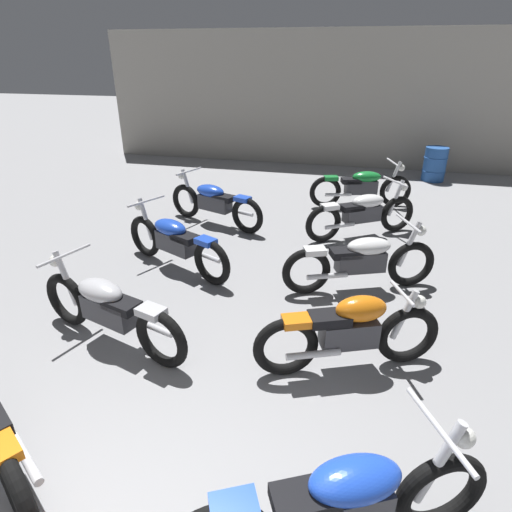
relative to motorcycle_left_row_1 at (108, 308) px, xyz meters
name	(u,v)px	position (x,y,z in m)	size (l,w,h in m)	color
back_wall	(322,100)	(1.31, 9.25, 1.35)	(12.68, 0.24, 3.60)	#9E998E
motorcycle_left_row_1	(108,308)	(0.00, 0.00, 0.00)	(2.10, 0.89, 0.97)	black
motorcycle_left_row_2	(175,241)	(-0.04, 1.90, 0.00)	(2.01, 1.09, 0.97)	black
motorcycle_left_row_3	(214,202)	(-0.07, 3.80, 0.00)	(2.07, 0.97, 0.97)	black
motorcycle_right_row_0	(339,504)	(2.63, -1.68, 0.00)	(1.99, 1.12, 0.97)	black
motorcycle_right_row_1	(350,331)	(2.61, 0.20, 0.01)	(1.86, 0.86, 0.88)	black
motorcycle_right_row_2	(361,260)	(2.68, 1.91, 0.00)	(2.05, 1.02, 0.97)	black
motorcycle_right_row_3	(363,212)	(2.66, 3.87, 0.00)	(1.88, 1.28, 0.97)	black
motorcycle_right_row_4	(362,186)	(2.61, 5.54, 0.00)	(2.11, 0.88, 0.97)	black
oil_drum	(435,164)	(4.38, 8.12, -0.03)	(0.59, 0.59, 0.85)	#23519E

